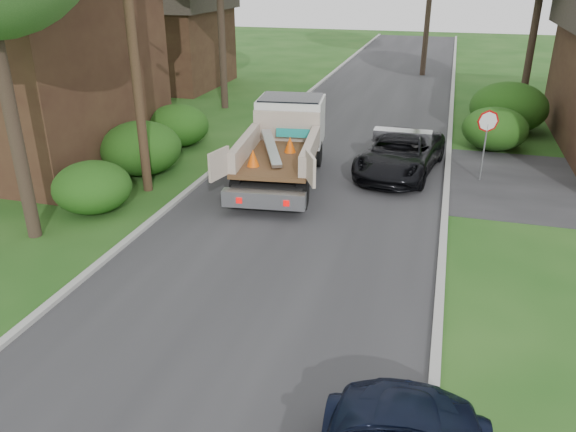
# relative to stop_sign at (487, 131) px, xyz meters

# --- Properties ---
(ground) EXTENTS (120.00, 120.00, 0.00)m
(ground) POSITION_rel_stop_sign_xyz_m (-5.20, -9.00, -1.78)
(ground) COLOR #1A4714
(ground) RESTS_ON ground
(road) EXTENTS (8.00, 90.00, 0.02)m
(road) POSITION_rel_stop_sign_xyz_m (-5.20, 1.00, -1.77)
(road) COLOR #28282B
(road) RESTS_ON ground
(curb_left) EXTENTS (0.20, 90.00, 0.12)m
(curb_left) POSITION_rel_stop_sign_xyz_m (-9.30, 1.00, -1.72)
(curb_left) COLOR #9E9E99
(curb_left) RESTS_ON ground
(curb_right) EXTENTS (0.20, 90.00, 0.12)m
(curb_right) POSITION_rel_stop_sign_xyz_m (-1.10, 1.00, -1.72)
(curb_right) COLOR #9E9E99
(curb_right) RESTS_ON ground
(stop_sign) EXTENTS (0.71, 0.32, 2.48)m
(stop_sign) POSITION_rel_stop_sign_xyz_m (0.00, 0.00, 0.00)
(stop_sign) COLOR slate
(stop_sign) RESTS_ON ground
(utility_pole) EXTENTS (2.42, 1.25, 10.00)m
(utility_pole) POSITION_rel_stop_sign_xyz_m (-10.68, -4.02, 3.40)
(utility_pole) COLOR #382619
(utility_pole) RESTS_ON ground
(house_left_near) EXTENTS (9.72, 8.64, 8.40)m
(house_left_near) POSITION_rel_stop_sign_xyz_m (-17.20, -2.00, 2.50)
(house_left_near) COLOR #382017
(house_left_near) RESTS_ON ground
(house_left_far) EXTENTS (7.56, 7.56, 6.00)m
(house_left_far) POSITION_rel_stop_sign_xyz_m (-18.70, 13.00, 1.27)
(house_left_far) COLOR #382017
(house_left_far) RESTS_ON ground
(hedge_left_a) EXTENTS (2.34, 2.34, 1.53)m
(hedge_left_a) POSITION_rel_stop_sign_xyz_m (-11.40, -6.00, -1.01)
(hedge_left_a) COLOR #114910
(hedge_left_a) RESTS_ON ground
(hedge_left_b) EXTENTS (2.86, 2.86, 1.87)m
(hedge_left_b) POSITION_rel_stop_sign_xyz_m (-11.70, -2.50, -0.84)
(hedge_left_b) COLOR #114910
(hedge_left_b) RESTS_ON ground
(hedge_left_c) EXTENTS (2.60, 2.60, 1.70)m
(hedge_left_c) POSITION_rel_stop_sign_xyz_m (-12.00, 1.00, -0.93)
(hedge_left_c) COLOR #114910
(hedge_left_c) RESTS_ON ground
(hedge_right_a) EXTENTS (2.60, 2.60, 1.70)m
(hedge_right_a) POSITION_rel_stop_sign_xyz_m (0.60, 4.00, -0.93)
(hedge_right_a) COLOR #114910
(hedge_right_a) RESTS_ON ground
(hedge_right_b) EXTENTS (3.38, 3.38, 2.21)m
(hedge_right_b) POSITION_rel_stop_sign_xyz_m (1.30, 7.00, -0.67)
(hedge_right_b) COLOR #114910
(hedge_right_b) RESTS_ON ground
(flatbed_truck) EXTENTS (3.49, 6.86, 2.50)m
(flatbed_truck) POSITION_rel_stop_sign_xyz_m (-6.75, -1.07, -0.42)
(flatbed_truck) COLOR black
(flatbed_truck) RESTS_ON ground
(black_pickup) EXTENTS (3.16, 5.52, 1.45)m
(black_pickup) POSITION_rel_stop_sign_xyz_m (-2.80, 0.03, -1.05)
(black_pickup) COLOR black
(black_pickup) RESTS_ON ground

